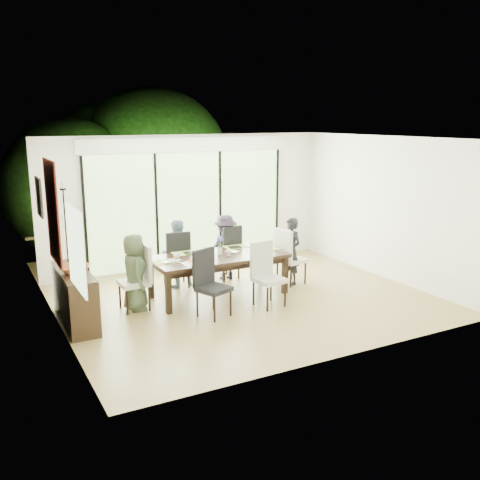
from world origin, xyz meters
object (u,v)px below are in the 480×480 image
cup_b (229,253)px  cup_c (256,246)px  chair_right_end (292,256)px  chair_near_left (214,284)px  person_far_left (176,253)px  bowl (74,269)px  vase (220,251)px  table_top (218,257)px  chair_far_right (225,252)px  person_left_end (135,272)px  person_right_end (291,251)px  sideboard (75,297)px  person_far_right (226,247)px  laptop (174,262)px  chair_far_left (176,258)px  cup_a (177,255)px  chair_near_right (270,275)px  chair_left_end (134,278)px

cup_b → cup_c: 0.68m
chair_right_end → chair_near_left: same height
person_far_left → bowl: bearing=19.5°
vase → table_top: bearing=-135.0°
chair_far_right → person_left_end: size_ratio=0.85×
person_right_end → sideboard: (-3.93, -0.17, -0.21)m
chair_far_right → person_far_right: bearing=77.2°
chair_far_right → chair_near_left: (-1.05, -1.72, 0.00)m
chair_right_end → sideboard: (-3.95, -0.17, -0.12)m
table_top → laptop: (-0.85, -0.10, 0.04)m
chair_far_left → chair_far_right: same height
cup_a → bowl: bowl is taller
person_far_right → sideboard: person_far_right is taller
cup_a → table_top: bearing=-12.1°
chair_right_end → cup_b: 1.37m
person_right_end → cup_c: person_right_end is taller
chair_far_left → laptop: chair_far_left is taller
chair_far_left → bowl: chair_far_left is taller
person_left_end → person_right_end: (2.96, 0.00, 0.00)m
chair_near_left → cup_a: chair_near_left is taller
table_top → sideboard: 2.48m
chair_near_left → chair_near_right: 1.00m
cup_b → person_far_right: bearing=66.7°
vase → cup_a: (-0.75, 0.10, -0.01)m
chair_right_end → person_far_left: size_ratio=0.85×
person_far_right → cup_c: size_ratio=10.40×
chair_far_right → cup_b: bearing=54.4°
chair_right_end → chair_far_left: 2.13m
chair_near_right → sideboard: size_ratio=0.72×
chair_left_end → cup_b: chair_left_end is taller
person_right_end → bowl: person_right_end is taller
table_top → sideboard: sideboard is taller
chair_near_left → bowl: bearing=141.3°
cup_b → chair_far_left: bearing=122.3°
bowl → cup_c: bearing=6.5°
person_left_end → vase: person_left_end is taller
chair_right_end → chair_far_left: bearing=56.5°
person_far_left → person_left_end: bearing=29.6°
chair_left_end → vase: (1.55, 0.05, 0.25)m
vase → cup_c: size_ratio=0.97×
person_far_right → chair_right_end: bearing=141.1°
bowl → cup_a: bearing=13.4°
chair_near_left → person_far_right: (1.05, 1.70, 0.09)m
chair_far_left → person_left_end: (-1.03, -0.85, 0.09)m
chair_left_end → chair_near_right: same height
sideboard → bowl: 0.48m
chair_near_left → chair_far_right: bearing=37.0°
cup_a → chair_near_right: bearing=-40.4°
table_top → laptop: bearing=-173.3°
person_left_end → chair_far_left: bearing=-43.6°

